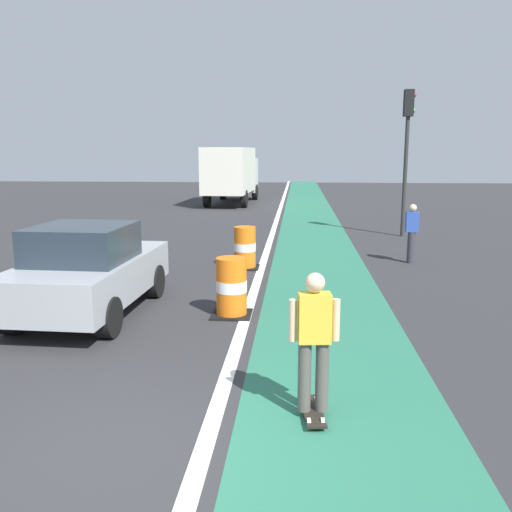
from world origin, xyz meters
TOP-DOWN VIEW (x-y plane):
  - ground_plane at (0.00, 0.00)m, footprint 100.00×100.00m
  - bike_lane_strip at (2.40, 12.00)m, footprint 2.50×80.00m
  - lane_divider_stripe at (0.90, 12.00)m, footprint 0.20×80.00m
  - skateboarder_on_lane at (2.03, 0.98)m, footprint 0.57×0.82m
  - parked_sedan_nearest at (-2.01, 4.69)m, footprint 2.04×4.17m
  - traffic_barrel_front at (0.63, 4.81)m, footprint 0.73×0.73m
  - traffic_barrel_mid at (0.47, 9.01)m, footprint 0.73×0.73m
  - delivery_truck_down_block at (-2.02, 27.00)m, footprint 2.60×7.68m
  - traffic_light_corner at (5.61, 14.94)m, footprint 0.41×0.32m
  - pedestrian_crossing at (4.92, 10.03)m, footprint 0.34×0.20m

SIDE VIEW (x-z plane):
  - ground_plane at x=0.00m, z-range 0.00..0.00m
  - bike_lane_strip at x=2.40m, z-range 0.00..0.01m
  - lane_divider_stripe at x=0.90m, z-range 0.00..0.01m
  - traffic_barrel_front at x=0.63m, z-range -0.01..1.08m
  - traffic_barrel_mid at x=0.47m, z-range -0.01..1.08m
  - parked_sedan_nearest at x=-2.01m, z-range -0.02..1.68m
  - pedestrian_crossing at x=4.92m, z-range 0.06..1.67m
  - skateboarder_on_lane at x=2.03m, z-range 0.07..1.76m
  - delivery_truck_down_block at x=-2.02m, z-range 0.23..3.46m
  - traffic_light_corner at x=5.61m, z-range 0.95..6.05m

